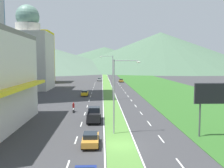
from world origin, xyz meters
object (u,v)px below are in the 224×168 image
object	(u,v)px
street_lamp_mid	(111,75)
car_1	(85,93)
car_0	(99,79)
car_4	(121,80)
billboard_roadside	(214,96)
motorcycle_rider	(74,108)
pickup_truck_1	(94,115)
street_lamp_near	(117,91)
car_3	(91,139)

from	to	relation	value
street_lamp_mid	car_1	bearing A→B (deg)	134.80
car_0	car_1	distance (m)	53.21
street_lamp_mid	car_4	distance (m)	53.24
billboard_roadside	car_1	xyz separation A→B (m)	(-18.40, 37.57, -4.29)
car_1	motorcycle_rider	size ratio (longest dim) A/B	2.19
pickup_truck_1	motorcycle_rider	xyz separation A→B (m)	(-4.01, 6.96, -0.24)
street_lamp_near	car_4	distance (m)	81.67
billboard_roadside	car_0	distance (m)	91.99
billboard_roadside	pickup_truck_1	size ratio (longest dim) A/B	1.24
motorcycle_rider	pickup_truck_1	bearing A→B (deg)	-150.08
car_3	motorcycle_rider	size ratio (longest dim) A/B	2.01
car_4	motorcycle_rider	bearing A→B (deg)	-11.85
street_lamp_near	billboard_roadside	size ratio (longest dim) A/B	1.43
car_3	street_lamp_near	bearing A→B (deg)	-36.54
billboard_roadside	car_0	size ratio (longest dim) A/B	1.63
car_1	pickup_truck_1	distance (m)	29.05
street_lamp_near	car_1	xyz separation A→B (m)	(-6.65, 35.79, -4.79)
street_lamp_near	billboard_roadside	bearing A→B (deg)	-8.59
street_lamp_mid	car_4	bearing A→B (deg)	82.91
street_lamp_mid	car_3	distance (m)	33.62
car_1	pickup_truck_1	world-z (taller)	pickup_truck_1
motorcycle_rider	car_0	bearing A→B (deg)	-3.05
car_0	car_4	size ratio (longest dim) A/B	0.92
car_3	car_4	bearing A→B (deg)	-6.77
street_lamp_near	motorcycle_rider	size ratio (longest dim) A/B	4.78
motorcycle_rider	billboard_roadside	bearing A→B (deg)	-129.65
pickup_truck_1	billboard_roadside	bearing A→B (deg)	-120.32
car_1	motorcycle_rider	distance (m)	21.89
car_1	car_3	size ratio (longest dim) A/B	1.09
car_4	pickup_truck_1	distance (m)	74.97
car_0	car_4	xyz separation A→B (m)	(10.13, -7.66, 0.04)
car_0	pickup_truck_1	distance (m)	81.94
street_lamp_mid	car_1	distance (m)	11.40
car_0	motorcycle_rider	xyz separation A→B (m)	(-4.00, -74.98, -0.00)
car_0	street_lamp_near	bearing A→B (deg)	-177.95
pickup_truck_1	street_lamp_mid	bearing A→B (deg)	-9.38
car_4	billboard_roadside	bearing A→B (deg)	3.30
street_lamp_mid	car_1	size ratio (longest dim) A/B	2.48
car_3	motorcycle_rider	xyz separation A→B (m)	(-3.98, 18.22, 0.00)
street_lamp_near	motorcycle_rider	bearing A→B (deg)	117.28
car_3	pickup_truck_1	bearing A→B (deg)	-0.12
street_lamp_near	car_0	xyz separation A→B (m)	(-3.17, 88.89, -4.80)
car_1	pickup_truck_1	bearing A→B (deg)	-173.12
car_0	car_3	xyz separation A→B (m)	(-0.02, -93.20, -0.00)
car_0	car_4	distance (m)	12.70
motorcycle_rider	car_1	bearing A→B (deg)	-1.37
motorcycle_rider	car_4	bearing A→B (deg)	-11.85
street_lamp_mid	car_0	distance (m)	60.57
billboard_roadside	car_1	distance (m)	42.05
billboard_roadside	motorcycle_rider	xyz separation A→B (m)	(-18.92, 15.69, -4.31)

